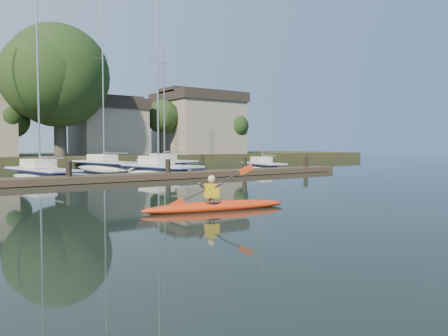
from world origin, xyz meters
TOP-DOWN VIEW (x-y plane):
  - ground at (0.00, 0.00)m, footprint 160.00×160.00m
  - kayak at (-1.93, 1.36)m, footprint 4.91×1.57m
  - dock at (0.00, 14.00)m, footprint 34.00×2.00m
  - sailboat_2 at (-3.24, 19.28)m, footprint 3.68×9.03m
  - sailboat_3 at (4.52, 18.05)m, footprint 3.68×8.86m
  - sailboat_4 at (14.80, 18.87)m, footprint 3.09×6.47m
  - sailboat_6 at (3.99, 27.72)m, footprint 4.13×10.65m
  - sailboat_7 at (9.59, 26.96)m, footprint 3.47×8.81m
  - shore at (1.61, 40.29)m, footprint 90.00×25.25m

SIDE VIEW (x-z plane):
  - sailboat_3 at x=4.52m, z-range -7.14..6.73m
  - sailboat_7 at x=9.59m, z-range -7.12..6.71m
  - sailboat_6 at x=3.99m, z-range -8.48..8.10m
  - sailboat_2 at x=-3.24m, z-range -7.47..7.11m
  - sailboat_4 at x=14.80m, z-range -5.45..5.11m
  - ground at x=0.00m, z-range 0.00..0.00m
  - kayak at x=-1.93m, z-range -0.59..0.97m
  - dock at x=0.00m, z-range -0.70..1.10m
  - shore at x=1.61m, z-range -3.15..9.60m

